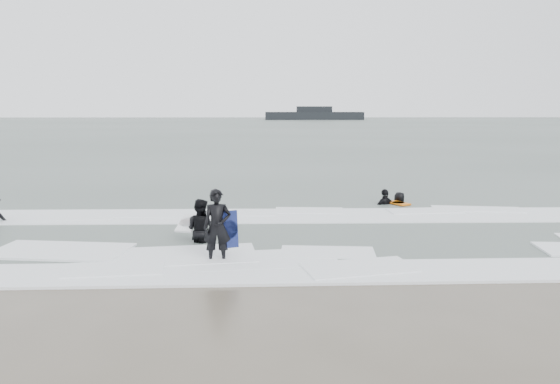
{
  "coord_description": "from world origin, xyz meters",
  "views": [
    {
      "loc": [
        -0.44,
        -13.2,
        4.02
      ],
      "look_at": [
        0.0,
        5.0,
        1.1
      ],
      "focal_mm": 35.0,
      "sensor_mm": 36.0,
      "label": 1
    }
  ],
  "objects_px": {
    "surfer_wading": "(201,243)",
    "vessel_horizon": "(314,115)",
    "surfer_right_near": "(385,205)",
    "surfer_right_far": "(399,203)",
    "surfer_centre": "(218,263)"
  },
  "relations": [
    {
      "from": "surfer_centre",
      "to": "surfer_right_far",
      "type": "bearing_deg",
      "value": 46.25
    },
    {
      "from": "surfer_wading",
      "to": "vessel_horizon",
      "type": "bearing_deg",
      "value": -71.58
    },
    {
      "from": "surfer_right_near",
      "to": "surfer_right_far",
      "type": "relative_size",
      "value": 1.12
    },
    {
      "from": "surfer_centre",
      "to": "vessel_horizon",
      "type": "distance_m",
      "value": 133.51
    },
    {
      "from": "surfer_centre",
      "to": "vessel_horizon",
      "type": "xyz_separation_m",
      "value": [
        13.89,
        132.78,
        1.32
      ]
    },
    {
      "from": "surfer_wading",
      "to": "surfer_right_near",
      "type": "distance_m",
      "value": 8.97
    },
    {
      "from": "surfer_centre",
      "to": "surfer_wading",
      "type": "xyz_separation_m",
      "value": [
        -0.69,
        2.07,
        0.0
      ]
    },
    {
      "from": "vessel_horizon",
      "to": "surfer_centre",
      "type": "bearing_deg",
      "value": -95.97
    },
    {
      "from": "surfer_centre",
      "to": "surfer_right_near",
      "type": "relative_size",
      "value": 1.07
    },
    {
      "from": "surfer_centre",
      "to": "vessel_horizon",
      "type": "relative_size",
      "value": 0.07
    },
    {
      "from": "vessel_horizon",
      "to": "surfer_wading",
      "type": "bearing_deg",
      "value": -96.37
    },
    {
      "from": "surfer_centre",
      "to": "surfer_right_near",
      "type": "height_order",
      "value": "surfer_centre"
    },
    {
      "from": "surfer_wading",
      "to": "surfer_centre",
      "type": "bearing_deg",
      "value": 133.22
    },
    {
      "from": "surfer_right_near",
      "to": "surfer_wading",
      "type": "bearing_deg",
      "value": 13.96
    },
    {
      "from": "surfer_centre",
      "to": "surfer_wading",
      "type": "distance_m",
      "value": 2.18
    }
  ]
}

